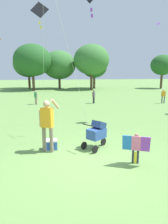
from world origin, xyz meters
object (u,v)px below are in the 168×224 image
kite_green_novelty (40,14)px  person_back_turned (163,95)px  kite_adult_black (90,2)px  person_kid_running (94,95)px  cooler_box (51,144)px  stroller (97,132)px  person_red_shirt (36,96)px  person_adult_flyer (47,121)px  child_with_butterfly_kite (136,145)px

kite_green_novelty → person_back_turned: kite_green_novelty is taller
kite_adult_black → person_kid_running: size_ratio=5.16×
person_back_turned → cooler_box: (-9.58, -9.22, -0.55)m
stroller → person_back_turned: person_back_turned is taller
kite_green_novelty → person_red_shirt: size_ratio=5.19×
person_red_shirt → person_back_turned: person_back_turned is taller
person_red_shirt → person_kid_running: size_ratio=1.02×
kite_adult_black → person_adult_flyer: bearing=-137.8°
child_with_butterfly_kite → stroller: (-0.87, 1.44, 0.02)m
kite_adult_black → stroller: bearing=-90.4°
kite_adult_black → cooler_box: size_ratio=13.37×
child_with_butterfly_kite → person_adult_flyer: (-2.61, 1.39, 0.49)m
kite_green_novelty → person_adult_flyer: bearing=-86.1°
person_adult_flyer → kite_green_novelty: size_ratio=0.31×
child_with_butterfly_kite → person_back_turned: size_ratio=0.77×
person_adult_flyer → stroller: 1.80m
person_red_shirt → cooler_box: person_red_shirt is taller
kite_adult_black → person_kid_running: kite_adult_black is taller
person_kid_running → cooler_box: size_ratio=2.59×
person_kid_running → kite_adult_black: bearing=-102.8°
stroller → person_red_shirt: size_ratio=0.88×
person_adult_flyer → person_back_turned: bearing=44.2°
child_with_butterfly_kite → person_back_turned: person_back_turned is taller
stroller → person_red_shirt: bearing=105.4°
stroller → cooler_box: size_ratio=2.31×
stroller → person_kid_running: size_ratio=0.89×
person_kid_running → person_back_turned: (5.95, -0.86, 0.04)m
person_kid_running → cooler_box: (-3.63, -10.08, -0.51)m
kite_green_novelty → cooler_box: 6.65m
kite_green_novelty → cooler_box: (0.38, -3.96, -5.33)m
cooler_box → kite_green_novelty: bearing=95.4°
person_adult_flyer → cooler_box: 0.94m
kite_green_novelty → person_red_shirt: kite_green_novelty is taller
person_kid_running → kite_green_novelty: bearing=-123.2°
person_red_shirt → cooler_box: bearing=-83.1°
person_adult_flyer → kite_adult_black: kite_adult_black is taller
person_kid_running → person_adult_flyer: bearing=-109.9°
child_with_butterfly_kite → person_adult_flyer: 3.00m
person_adult_flyer → person_kid_running: size_ratio=1.62×
kite_green_novelty → child_with_butterfly_kite: bearing=-62.5°
stroller → person_kid_running: bearing=79.0°
stroller → person_red_shirt: (-2.88, 10.46, 0.09)m
person_back_turned → cooler_box: person_back_turned is taller
stroller → child_with_butterfly_kite: bearing=-58.7°
person_adult_flyer → child_with_butterfly_kite: bearing=-28.0°
child_with_butterfly_kite → person_red_shirt: person_red_shirt is taller
stroller → person_kid_running: 10.43m
kite_green_novelty → cooler_box: size_ratio=13.69×
person_kid_running → cooler_box: bearing=-109.8°
kite_adult_black → person_back_turned: 12.07m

